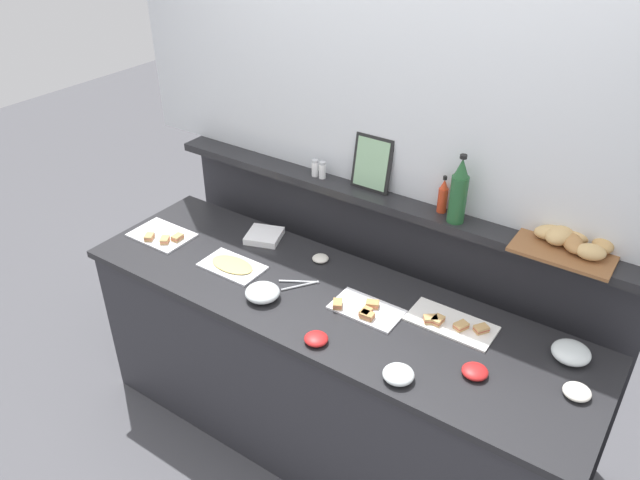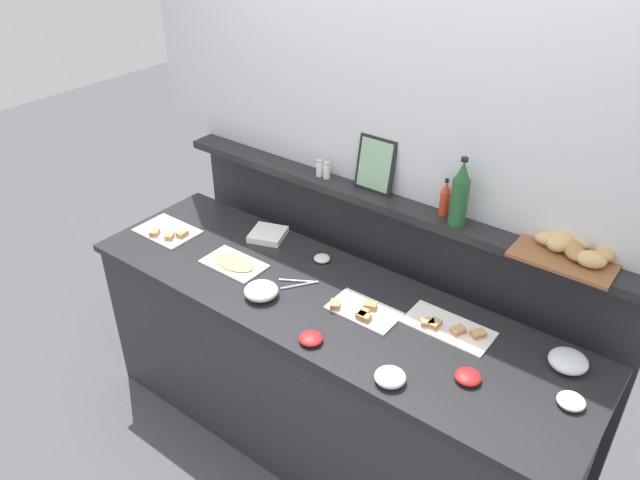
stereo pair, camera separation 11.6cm
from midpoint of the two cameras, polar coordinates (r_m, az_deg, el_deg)
name	(u,v)px [view 2 (the right image)]	position (r m, az deg, el deg)	size (l,w,h in m)	color
ground_plane	(386,372)	(3.75, 7.01, -12.01)	(12.00, 12.00, 0.00)	#4C4C51
buffet_counter	(326,373)	(3.07, 1.62, -12.18)	(2.42, 0.72, 0.91)	#2D2D33
back_ledge_unit	(387,289)	(3.29, 7.16, -4.56)	(2.44, 0.22, 1.22)	#2D2D33
upper_wall_panel	(407,44)	(2.76, 9.25, 17.36)	(3.04, 0.08, 1.38)	silver
sandwich_platter_front	(449,328)	(2.66, 13.01, -7.89)	(0.37, 0.18, 0.04)	white
sandwich_platter_side	(362,311)	(2.69, 5.16, -6.52)	(0.31, 0.18, 0.04)	silver
sandwich_platter_rear	(168,232)	(3.31, -12.90, 0.74)	(0.31, 0.22, 0.04)	silver
cold_cuts_platter	(234,263)	(3.00, -6.84, -2.15)	(0.31, 0.18, 0.02)	silver
glass_bowl_large	(261,291)	(2.77, -4.24, -4.76)	(0.16, 0.16, 0.06)	silver
glass_bowl_medium	(390,377)	(2.39, 7.90, -12.46)	(0.12, 0.12, 0.05)	silver
glass_bowl_small	(568,362)	(2.62, 23.10, -10.29)	(0.15, 0.15, 0.06)	silver
condiment_bowl_red	(322,258)	(3.00, 1.29, -1.72)	(0.08, 0.08, 0.03)	silver
condiment_bowl_teal	(571,401)	(2.48, 23.43, -13.50)	(0.10, 0.10, 0.04)	silver
condiment_bowl_cream	(468,377)	(2.45, 14.85, -12.11)	(0.10, 0.10, 0.04)	red
condiment_bowl_dark	(311,338)	(2.53, 0.48, -9.09)	(0.10, 0.10, 0.03)	red
serving_tongs	(300,283)	(2.85, -0.71, -4.01)	(0.16, 0.16, 0.01)	#B7BABF
napkin_stack	(268,234)	(3.19, -3.79, 0.50)	(0.17, 0.17, 0.03)	white
wine_bottle_green	(460,195)	(2.70, 13.99, 4.00)	(0.08, 0.08, 0.32)	#23562D
hot_sauce_bottle	(445,199)	(2.80, 12.60, 3.68)	(0.04, 0.04, 0.18)	red
salt_shaker	(320,168)	(3.10, 1.04, 6.65)	(0.03, 0.03, 0.09)	white
pepper_shaker	(327,170)	(3.07, 1.70, 6.43)	(0.03, 0.03, 0.09)	white
bread_basket	(570,247)	(2.68, 23.19, -0.62)	(0.40, 0.28, 0.08)	brown
framed_picture	(375,165)	(2.94, 6.27, 6.90)	(0.20, 0.06, 0.26)	black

